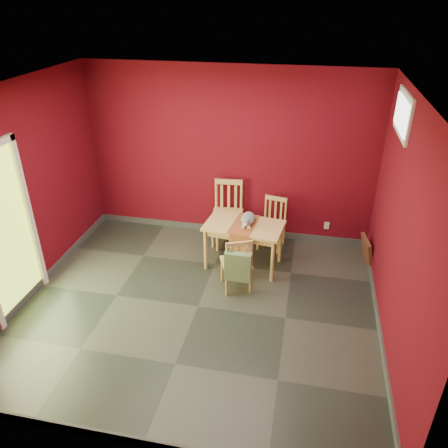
% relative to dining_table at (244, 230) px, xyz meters
% --- Properties ---
extents(ground, '(4.50, 4.50, 0.00)m').
position_rel_dining_table_xyz_m(ground, '(-0.41, -1.06, -0.60)').
color(ground, '#2D342D').
rests_on(ground, ground).
extents(room_shell, '(4.50, 4.50, 4.50)m').
position_rel_dining_table_xyz_m(room_shell, '(-0.41, -1.06, -0.55)').
color(room_shell, '#5C0915').
rests_on(room_shell, ground).
extents(doorway, '(0.06, 1.01, 2.13)m').
position_rel_dining_table_xyz_m(doorway, '(-2.64, -1.46, 0.53)').
color(doorway, '#B7D838').
rests_on(doorway, ground).
extents(window, '(0.05, 0.90, 0.50)m').
position_rel_dining_table_xyz_m(window, '(1.81, -0.06, 1.75)').
color(window, white).
rests_on(window, room_shell).
extents(outlet_plate, '(0.08, 0.02, 0.12)m').
position_rel_dining_table_xyz_m(outlet_plate, '(1.19, 0.92, -0.30)').
color(outlet_plate, silver).
rests_on(outlet_plate, room_shell).
extents(dining_table, '(1.16, 0.76, 0.68)m').
position_rel_dining_table_xyz_m(dining_table, '(0.00, 0.00, 0.00)').
color(dining_table, tan).
rests_on(dining_table, ground).
extents(table_runner, '(0.39, 0.69, 0.33)m').
position_rel_dining_table_xyz_m(table_runner, '(-0.00, -0.11, 0.03)').
color(table_runner, '#974A27').
rests_on(table_runner, dining_table).
extents(chair_far_left, '(0.50, 0.50, 1.00)m').
position_rel_dining_table_xyz_m(chair_far_left, '(-0.37, 0.67, -0.08)').
color(chair_far_left, tan).
rests_on(chair_far_left, ground).
extents(chair_far_right, '(0.44, 0.44, 0.81)m').
position_rel_dining_table_xyz_m(chair_far_right, '(0.35, 0.64, -0.18)').
color(chair_far_right, tan).
rests_on(chair_far_right, ground).
extents(chair_near, '(0.50, 0.50, 0.81)m').
position_rel_dining_table_xyz_m(chair_near, '(0.00, -0.58, -0.18)').
color(chair_near, tan).
rests_on(chair_near, ground).
extents(tote_bag, '(0.34, 0.20, 0.47)m').
position_rel_dining_table_xyz_m(tote_bag, '(0.05, -0.78, -0.10)').
color(tote_bag, '#638756').
rests_on(tote_bag, chair_near).
extents(cat, '(0.22, 0.41, 0.21)m').
position_rel_dining_table_xyz_m(cat, '(0.05, 0.05, 0.19)').
color(cat, slate).
rests_on(cat, table_runner).
extents(picture_frame, '(0.21, 0.44, 0.42)m').
position_rel_dining_table_xyz_m(picture_frame, '(1.78, 0.41, -0.39)').
color(picture_frame, brown).
rests_on(picture_frame, ground).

